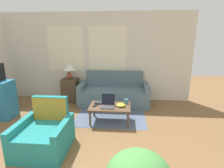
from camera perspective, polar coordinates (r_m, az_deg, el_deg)
name	(u,v)px	position (r m, az deg, el deg)	size (l,w,h in m)	color
wall_back	(89,57)	(5.39, -7.50, 8.74)	(6.09, 0.06, 2.60)	silver
rug	(112,112)	(4.61, -0.03, -9.00)	(1.65, 1.79, 0.01)	slate
couch	(114,94)	(5.09, 0.60, -3.31)	(1.97, 0.81, 0.92)	slate
armchair	(45,135)	(3.32, -21.08, -15.30)	(0.83, 0.85, 0.85)	teal
side_table	(70,90)	(5.41, -13.42, -1.91)	(0.44, 0.44, 0.70)	#4C3D2D
table_lamp	(69,68)	(5.26, -13.86, 5.18)	(0.39, 0.39, 0.47)	brown
coffee_table	(110,108)	(3.98, -0.69, -7.74)	(0.92, 0.59, 0.38)	brown
laptop	(108,104)	(3.92, -1.37, -6.52)	(0.30, 0.31, 0.26)	#47474C
cup_navy	(126,101)	(4.11, 4.63, -5.62)	(0.09, 0.09, 0.10)	teal
snack_bowl	(121,105)	(3.93, 2.90, -6.88)	(0.20, 0.20, 0.06)	gold
book_red	(99,103)	(4.12, -4.28, -6.06)	(0.19, 0.18, 0.04)	#2D2D33
tv_remote	(95,106)	(3.97, -5.54, -7.02)	(0.11, 0.15, 0.02)	black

